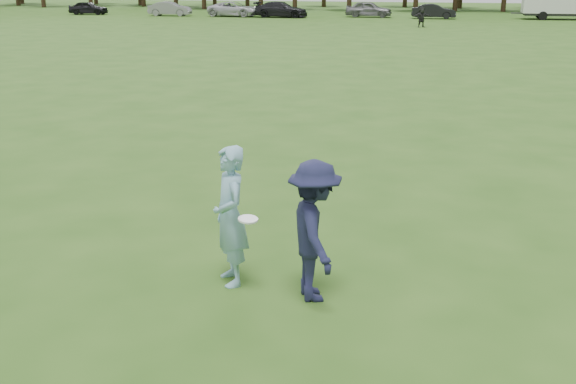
# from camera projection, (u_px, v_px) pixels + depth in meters

# --- Properties ---
(ground) EXTENTS (200.00, 200.00, 0.00)m
(ground) POSITION_uv_depth(u_px,v_px,m) (281.00, 276.00, 9.73)
(ground) COLOR #2A4F16
(ground) RESTS_ON ground
(thrower) EXTENTS (0.79, 0.86, 1.98)m
(thrower) POSITION_uv_depth(u_px,v_px,m) (230.00, 216.00, 9.25)
(thrower) COLOR #7EB0C3
(thrower) RESTS_ON ground
(defender) EXTENTS (1.14, 1.41, 1.91)m
(defender) POSITION_uv_depth(u_px,v_px,m) (314.00, 231.00, 8.81)
(defender) COLOR #1B1D3B
(defender) RESTS_ON ground
(player_far_d) EXTENTS (1.58, 1.03, 1.63)m
(player_far_d) POSITION_uv_depth(u_px,v_px,m) (422.00, 17.00, 54.66)
(player_far_d) COLOR black
(player_far_d) RESTS_ON ground
(car_a) EXTENTS (4.18, 2.01, 1.38)m
(car_a) POSITION_uv_depth(u_px,v_px,m) (88.00, 8.00, 71.66)
(car_a) COLOR black
(car_a) RESTS_ON ground
(car_b) EXTENTS (4.49, 1.95, 1.44)m
(car_b) POSITION_uv_depth(u_px,v_px,m) (170.00, 9.00, 69.37)
(car_b) COLOR gray
(car_b) RESTS_ON ground
(car_c) EXTENTS (5.49, 2.93, 1.47)m
(car_c) POSITION_uv_depth(u_px,v_px,m) (234.00, 9.00, 68.27)
(car_c) COLOR silver
(car_c) RESTS_ON ground
(car_d) EXTENTS (5.29, 2.18, 1.53)m
(car_d) POSITION_uv_depth(u_px,v_px,m) (281.00, 10.00, 66.85)
(car_d) COLOR black
(car_d) RESTS_ON ground
(car_e) EXTENTS (4.63, 1.96, 1.56)m
(car_e) POSITION_uv_depth(u_px,v_px,m) (369.00, 9.00, 67.25)
(car_e) COLOR slate
(car_e) RESTS_ON ground
(car_f) EXTENTS (4.24, 1.50, 1.39)m
(car_f) POSITION_uv_depth(u_px,v_px,m) (434.00, 11.00, 64.99)
(car_f) COLOR black
(car_f) RESTS_ON ground
(disc_in_play) EXTENTS (0.29, 0.29, 0.06)m
(disc_in_play) POSITION_uv_depth(u_px,v_px,m) (248.00, 219.00, 8.94)
(disc_in_play) COLOR white
(disc_in_play) RESTS_ON ground
(cargo_trailer) EXTENTS (9.00, 2.75, 3.20)m
(cargo_trailer) POSITION_uv_depth(u_px,v_px,m) (568.00, 0.00, 63.35)
(cargo_trailer) COLOR silver
(cargo_trailer) RESTS_ON ground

